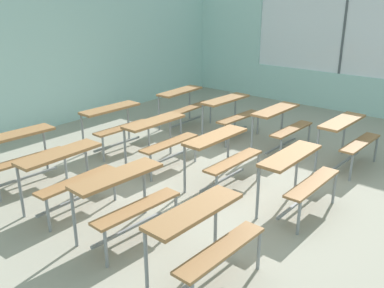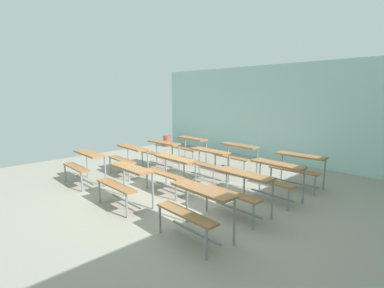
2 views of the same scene
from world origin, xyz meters
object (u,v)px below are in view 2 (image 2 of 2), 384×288
at_px(desk_bench_r0c0, 85,161).
at_px(desk_bench_r1c2, 240,184).
at_px(desk_bench_r0c1, 126,177).
at_px(desk_bench_r2c0, 161,148).
at_px(desk_bench_r2c1, 207,158).
at_px(desk_bench_r3c0, 189,144).
at_px(desk_bench_r0c2, 197,202).
at_px(desk_bench_r2c2, 274,173).
at_px(desk_bench_r1c0, 129,154).
at_px(desk_bench_r1c1, 171,166).
at_px(desk_bench_r3c2, 298,163).
at_px(trash_bin, 167,141).
at_px(desk_bench_r3c1, 237,152).

bearing_deg(desk_bench_r0c0, desk_bench_r1c2, 19.40).
height_order(desk_bench_r0c1, desk_bench_r2c0, same).
xyz_separation_m(desk_bench_r2c1, desk_bench_r3c0, (-1.72, 1.07, 0.00)).
distance_m(desk_bench_r0c2, desk_bench_r2c2, 2.21).
bearing_deg(desk_bench_r1c0, desk_bench_r0c2, -14.60).
xyz_separation_m(desk_bench_r0c0, desk_bench_r3c0, (0.06, 3.34, 0.00)).
xyz_separation_m(desk_bench_r1c2, desk_bench_r2c2, (0.04, 1.08, 0.00)).
relative_size(desk_bench_r1c0, desk_bench_r1c1, 1.02).
bearing_deg(desk_bench_r0c0, desk_bench_r3c2, 44.47).
distance_m(desk_bench_r0c0, desk_bench_r2c0, 2.22).
relative_size(desk_bench_r2c0, desk_bench_r3c0, 0.99).
height_order(desk_bench_r3c0, trash_bin, desk_bench_r3c0).
relative_size(desk_bench_r0c1, desk_bench_r2c1, 1.00).
distance_m(desk_bench_r0c2, desk_bench_r2c0, 4.24).
distance_m(desk_bench_r0c0, trash_bin, 5.21).
bearing_deg(desk_bench_r0c1, trash_bin, 133.89).
height_order(desk_bench_r1c2, desk_bench_r3c0, same).
bearing_deg(desk_bench_r3c1, desk_bench_r0c2, -59.66).
xyz_separation_m(desk_bench_r0c2, desk_bench_r1c1, (-1.85, 1.09, 0.00)).
height_order(desk_bench_r2c0, desk_bench_r3c1, same).
height_order(desk_bench_r0c0, desk_bench_r3c0, same).
xyz_separation_m(desk_bench_r1c2, desk_bench_r3c1, (-1.76, 2.25, 0.00)).
relative_size(desk_bench_r2c2, desk_bench_r3c2, 1.00).
relative_size(desk_bench_r1c1, desk_bench_r3c0, 0.99).
xyz_separation_m(desk_bench_r0c2, trash_bin, (-6.16, 4.54, -0.34)).
bearing_deg(desk_bench_r3c2, desk_bench_r1c0, -151.15).
distance_m(desk_bench_r0c2, trash_bin, 7.66).
bearing_deg(trash_bin, desk_bench_r0c2, -36.42).
relative_size(desk_bench_r0c1, desk_bench_r3c0, 0.98).
height_order(desk_bench_r1c2, desk_bench_r3c2, same).
height_order(desk_bench_r3c0, desk_bench_r3c2, same).
height_order(desk_bench_r1c0, desk_bench_r2c0, same).
bearing_deg(desk_bench_r1c0, desk_bench_r2c2, 19.60).
distance_m(desk_bench_r0c1, desk_bench_r1c0, 2.14).
bearing_deg(trash_bin, desk_bench_r0c0, -61.26).
xyz_separation_m(desk_bench_r0c2, desk_bench_r2c1, (-1.88, 2.25, 0.00)).
relative_size(desk_bench_r0c2, desk_bench_r2c2, 1.00).
height_order(desk_bench_r1c1, desk_bench_r3c2, same).
bearing_deg(desk_bench_r1c0, desk_bench_r2c1, 35.82).
bearing_deg(desk_bench_r3c1, desk_bench_r3c0, -176.31).
height_order(desk_bench_r1c0, desk_bench_r2c1, same).
distance_m(desk_bench_r0c2, desk_bench_r1c1, 2.14).
bearing_deg(desk_bench_r1c2, trash_bin, 151.96).
height_order(desk_bench_r3c0, desk_bench_r3c1, same).
distance_m(desk_bench_r1c2, desk_bench_r2c2, 1.08).
bearing_deg(desk_bench_r0c1, desk_bench_r3c0, 118.33).
distance_m(desk_bench_r0c1, desk_bench_r0c2, 1.82).
distance_m(desk_bench_r2c0, desk_bench_r3c2, 3.73).
relative_size(desk_bench_r1c0, desk_bench_r2c2, 1.00).
bearing_deg(desk_bench_r0c1, desk_bench_r3c1, 90.56).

